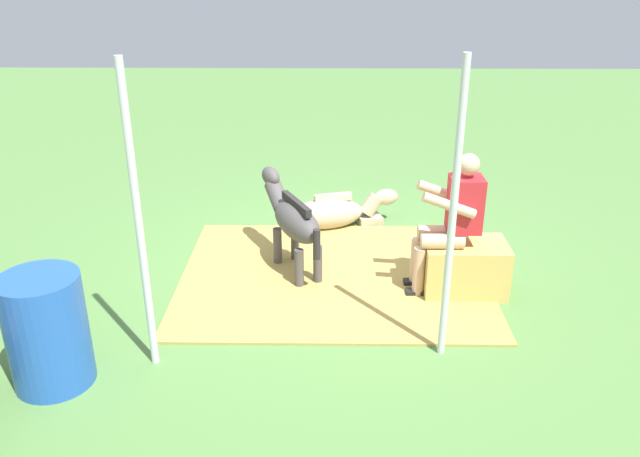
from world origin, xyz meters
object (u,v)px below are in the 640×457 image
(pony_standing, at_px, (293,219))
(tent_pole_right, at_px, (139,224))
(hay_bale, at_px, (464,267))
(tent_pole_left, at_px, (453,217))
(water_barrel, at_px, (47,331))
(pony_lying, at_px, (334,212))
(person_seated, at_px, (451,217))

(pony_standing, relative_size, tent_pole_right, 0.52)
(hay_bale, bearing_deg, tent_pole_left, 70.41)
(tent_pole_right, bearing_deg, water_barrel, 20.01)
(pony_standing, bearing_deg, pony_lying, -110.94)
(tent_pole_right, bearing_deg, hay_bale, -155.81)
(tent_pole_left, bearing_deg, tent_pole_right, 4.01)
(water_barrel, bearing_deg, pony_lying, -125.78)
(pony_standing, xyz_separation_m, tent_pole_left, (-1.29, 1.47, 0.64))
(water_barrel, bearing_deg, tent_pole_left, -172.12)
(person_seated, distance_m, pony_lying, 1.96)
(hay_bale, xyz_separation_m, person_seated, (0.17, 0.00, 0.52))
(hay_bale, relative_size, person_seated, 0.57)
(water_barrel, xyz_separation_m, tent_pole_right, (-0.70, -0.26, 0.76))
(pony_lying, distance_m, tent_pole_right, 3.27)
(person_seated, relative_size, water_barrel, 1.54)
(pony_lying, bearing_deg, person_seated, 124.76)
(pony_standing, height_order, water_barrel, pony_standing)
(hay_bale, bearing_deg, person_seated, 0.50)
(hay_bale, relative_size, water_barrel, 0.87)
(water_barrel, xyz_separation_m, tent_pole_left, (-3.02, -0.42, 0.76))
(person_seated, height_order, pony_lying, person_seated)
(pony_standing, bearing_deg, tent_pole_right, 57.63)
(person_seated, bearing_deg, tent_pole_right, 25.56)
(pony_lying, bearing_deg, water_barrel, 54.22)
(hay_bale, xyz_separation_m, pony_lying, (1.23, -1.54, -0.06))
(hay_bale, relative_size, pony_standing, 0.63)
(water_barrel, bearing_deg, pony_standing, -132.62)
(person_seated, distance_m, water_barrel, 3.56)
(tent_pole_right, bearing_deg, tent_pole_left, -175.99)
(pony_standing, relative_size, water_barrel, 1.39)
(pony_standing, xyz_separation_m, pony_lying, (-0.43, -1.11, -0.38))
(water_barrel, height_order, tent_pole_left, tent_pole_left)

